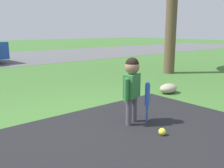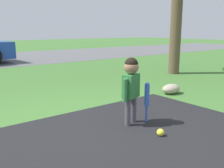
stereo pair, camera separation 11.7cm
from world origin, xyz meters
name	(u,v)px [view 2 (the right image)]	position (x,y,z in m)	size (l,w,h in m)	color
ground_plane	(101,137)	(0.00, 0.00, 0.00)	(60.00, 60.00, 0.00)	#3D6B2D
child	(131,82)	(0.55, 0.11, 0.57)	(0.34, 0.21, 0.88)	#4C4751
baseball_bat	(147,97)	(0.77, 0.02, 0.35)	(0.07, 0.07, 0.55)	blue
sports_ball	(160,132)	(0.57, -0.40, 0.04)	(0.09, 0.09, 0.09)	yellow
edging_rock	(171,89)	(2.26, 0.83, 0.09)	(0.41, 0.28, 0.19)	#9E937F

